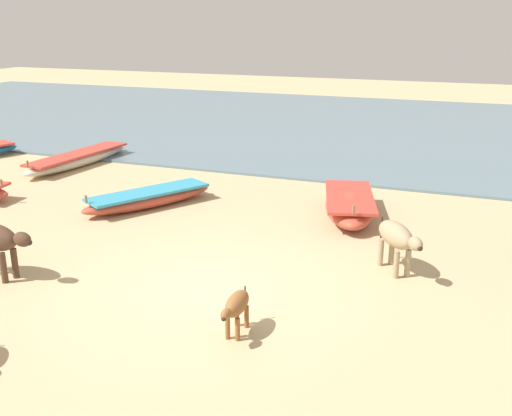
% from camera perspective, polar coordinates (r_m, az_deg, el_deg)
% --- Properties ---
extents(ground, '(80.00, 80.00, 0.00)m').
position_cam_1_polar(ground, '(11.37, -5.19, -7.57)').
color(ground, tan).
extents(sea_water, '(60.00, 20.00, 0.08)m').
position_cam_1_polar(sea_water, '(28.05, 11.39, 7.44)').
color(sea_water, slate).
rests_on(sea_water, ground).
extents(fishing_boat_1, '(2.64, 3.70, 0.63)m').
position_cam_1_polar(fishing_boat_1, '(16.24, -10.10, 0.93)').
color(fishing_boat_1, '#B74733').
rests_on(fishing_boat_1, ground).
extents(fishing_boat_2, '(1.30, 4.84, 0.64)m').
position_cam_1_polar(fishing_boat_2, '(21.32, -16.42, 4.47)').
color(fishing_boat_2, beige).
rests_on(fishing_boat_2, ground).
extents(fishing_boat_4, '(2.03, 3.49, 0.78)m').
position_cam_1_polar(fishing_boat_4, '(15.31, 8.80, 0.26)').
color(fishing_boat_4, '#B74733').
rests_on(fishing_boat_4, ground).
extents(calf_near_brown, '(0.35, 1.06, 0.68)m').
position_cam_1_polar(calf_near_brown, '(9.60, -1.87, -9.22)').
color(calf_near_brown, brown).
rests_on(calf_near_brown, ground).
extents(cow_second_adult_dun, '(1.16, 1.38, 1.01)m').
position_cam_1_polar(cow_second_adult_dun, '(12.07, 13.14, -2.72)').
color(cow_second_adult_dun, tan).
rests_on(cow_second_adult_dun, ground).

